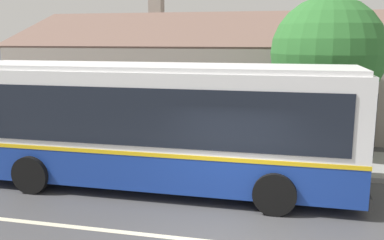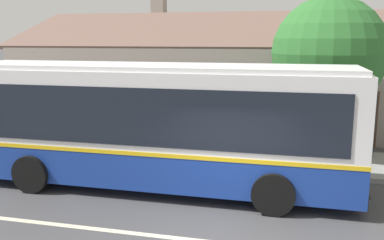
{
  "view_description": "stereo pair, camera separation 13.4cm",
  "coord_description": "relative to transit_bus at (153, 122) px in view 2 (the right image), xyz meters",
  "views": [
    {
      "loc": [
        1.22,
        -7.79,
        4.0
      ],
      "look_at": [
        -1.53,
        4.01,
        1.67
      ],
      "focal_mm": 40.0,
      "sensor_mm": 36.0,
      "label": 1
    },
    {
      "loc": [
        1.35,
        -7.75,
        4.0
      ],
      "look_at": [
        -1.53,
        4.01,
        1.67
      ],
      "focal_mm": 40.0,
      "sensor_mm": 36.0,
      "label": 2
    }
  ],
  "objects": [
    {
      "name": "street_tree_primary",
      "position": [
        4.62,
        4.0,
        1.64
      ],
      "size": [
        3.66,
        3.66,
        5.34
      ],
      "color": "#4C3828",
      "rests_on": "ground"
    },
    {
      "name": "bench_by_building",
      "position": [
        -6.54,
        2.91,
        -1.21
      ],
      "size": [
        1.68,
        0.51,
        0.94
      ],
      "color": "brown",
      "rests_on": "sidewalk_far"
    },
    {
      "name": "transit_bus",
      "position": [
        0.0,
        0.0,
        0.0
      ],
      "size": [
        10.77,
        2.79,
        3.32
      ],
      "color": "navy",
      "rests_on": "ground"
    },
    {
      "name": "sidewalk_far",
      "position": [
        2.34,
        3.1,
        -1.7
      ],
      "size": [
        60.0,
        3.0,
        0.15
      ],
      "primitive_type": "cube",
      "color": "gray",
      "rests_on": "ground"
    },
    {
      "name": "community_building",
      "position": [
        2.65,
        11.07,
        0.14
      ],
      "size": [
        23.85,
        10.38,
        6.32
      ],
      "color": "gray",
      "rests_on": "ground"
    }
  ]
}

